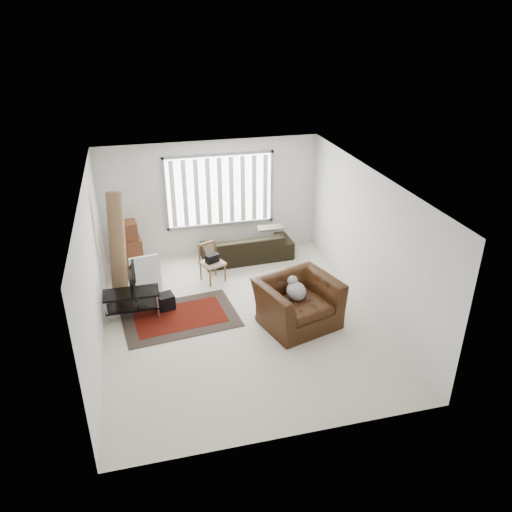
# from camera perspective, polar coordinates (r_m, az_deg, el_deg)

# --- Properties ---
(room) EXTENTS (6.00, 6.02, 2.71)m
(room) POSITION_cam_1_polar(r_m,az_deg,el_deg) (9.14, -2.47, 3.82)
(room) COLOR beige
(room) RESTS_ON ground
(persian_rug) EXTENTS (2.26, 1.64, 0.02)m
(persian_rug) POSITION_cam_1_polar(r_m,az_deg,el_deg) (9.66, -8.68, -6.91)
(persian_rug) COLOR black
(persian_rug) RESTS_ON ground
(tv_stand) EXTENTS (1.03, 0.46, 0.51)m
(tv_stand) POSITION_cam_1_polar(r_m,az_deg,el_deg) (9.71, -14.01, -4.75)
(tv_stand) COLOR black
(tv_stand) RESTS_ON ground
(tv) EXTENTS (0.11, 0.83, 0.48)m
(tv) POSITION_cam_1_polar(r_m,az_deg,el_deg) (9.52, -14.26, -2.78)
(tv) COLOR black
(tv) RESTS_ON tv_stand
(subwoofer) EXTENTS (0.36, 0.36, 0.30)m
(subwoofer) POSITION_cam_1_polar(r_m,az_deg,el_deg) (9.89, -10.26, -5.11)
(subwoofer) COLOR black
(subwoofer) RESTS_ON persian_rug
(moving_boxes) EXTENTS (0.55, 0.52, 1.25)m
(moving_boxes) POSITION_cam_1_polar(r_m,az_deg,el_deg) (11.08, -14.17, 0.54)
(moving_boxes) COLOR brown
(moving_boxes) RESTS_ON ground
(white_flatpack) EXTENTS (0.63, 0.30, 0.78)m
(white_flatpack) POSITION_cam_1_polar(r_m,az_deg,el_deg) (10.47, -12.49, -2.05)
(white_flatpack) COLOR silver
(white_flatpack) RESTS_ON ground
(rolled_rug) EXTENTS (0.51, 0.81, 2.15)m
(rolled_rug) POSITION_cam_1_polar(r_m,az_deg,el_deg) (10.20, -15.55, 1.10)
(rolled_rug) COLOR brown
(rolled_rug) RESTS_ON ground
(sofa) EXTENTS (2.12, 0.99, 0.80)m
(sofa) POSITION_cam_1_polar(r_m,az_deg,el_deg) (11.56, -1.02, 1.49)
(sofa) COLOR black
(sofa) RESTS_ON ground
(side_chair) EXTENTS (0.59, 0.59, 0.83)m
(side_chair) POSITION_cam_1_polar(r_m,az_deg,el_deg) (10.64, -5.07, -0.56)
(side_chair) COLOR #8C775C
(side_chair) RESTS_ON ground
(armchair) EXTENTS (1.64, 1.52, 1.01)m
(armchair) POSITION_cam_1_polar(r_m,az_deg,el_deg) (9.16, 4.82, -4.98)
(armchair) COLOR #341A0A
(armchair) RESTS_ON ground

